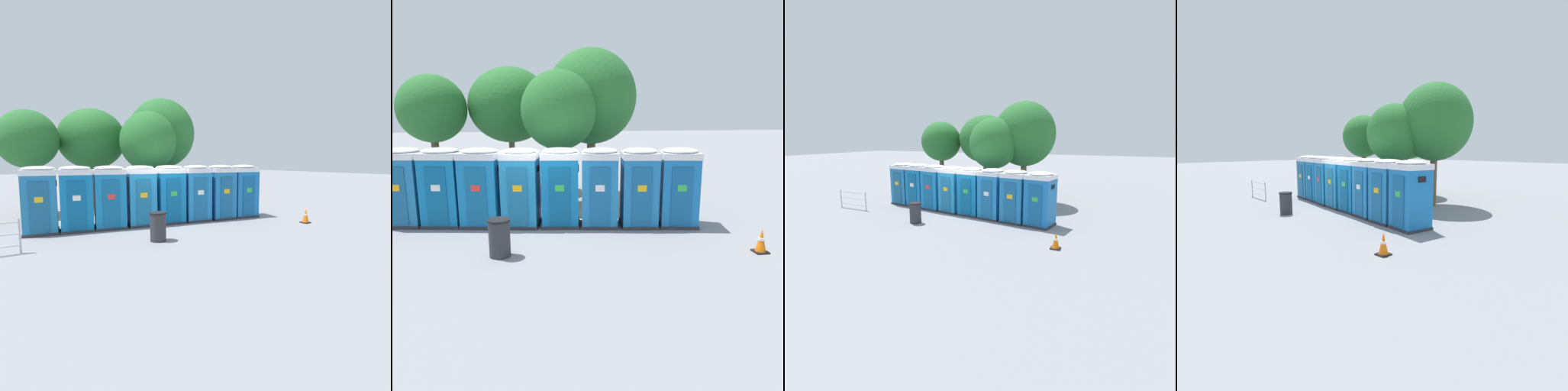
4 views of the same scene
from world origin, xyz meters
The scene contains 15 objects.
ground_plane centered at (0.00, 0.00, 0.00)m, with size 120.00×120.00×0.00m, color gray.
portapotty_0 centered at (-4.35, 0.99, 1.28)m, with size 1.40×1.37×2.54m.
portapotty_1 centered at (-3.09, 0.80, 1.28)m, with size 1.40×1.38×2.54m.
portapotty_2 centered at (-1.84, 0.56, 1.28)m, with size 1.45×1.42×2.54m.
portapotty_3 centered at (-0.58, 0.37, 1.28)m, with size 1.35×1.38×2.54m.
portapotty_4 centered at (0.68, 0.21, 1.28)m, with size 1.35×1.34×2.54m.
portapotty_5 centered at (1.93, 0.01, 1.28)m, with size 1.35×1.37×2.54m.
portapotty_6 centered at (3.19, -0.19, 1.28)m, with size 1.30×1.33×2.54m.
portapotty_7 centered at (4.45, -0.34, 1.28)m, with size 1.41×1.39×2.54m.
street_tree_0 centered at (-1.10, 6.08, 3.93)m, with size 3.70×3.70×5.60m.
street_tree_1 centered at (0.85, 2.77, 3.68)m, with size 2.84×2.84×5.19m.
street_tree_2 centered at (2.30, 4.19, 4.23)m, with size 3.72×3.72×6.18m.
street_tree_3 centered at (-4.32, 5.39, 3.74)m, with size 2.87×2.87×5.19m.
trash_can centered at (-1.10, -2.35, 0.50)m, with size 0.58×0.58×0.99m.
traffic_cone centered at (5.72, -3.08, 0.31)m, with size 0.36×0.36×0.64m.
Camera 1 is at (-5.49, -11.63, 2.73)m, focal length 28.00 mm.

